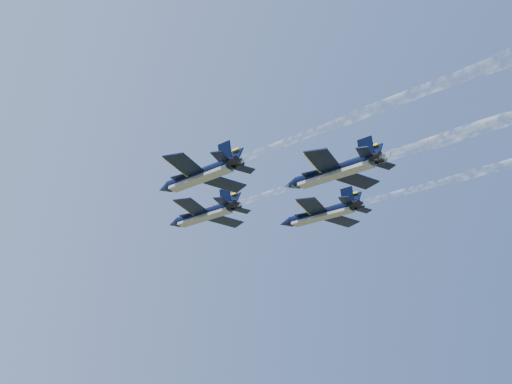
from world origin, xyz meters
TOP-DOWN VIEW (x-y plane):
  - jet_lead at (-1.00, 9.95)m, footprint 12.54×16.38m
  - jet_left at (-10.44, -3.38)m, footprint 12.54×16.38m
  - jet_right at (13.04, -1.24)m, footprint 12.54×16.38m
  - jet_slot at (2.35, -14.96)m, footprint 12.54×16.38m

SIDE VIEW (x-z plane):
  - jet_lead at x=-1.00m, z-range 105.19..108.77m
  - jet_left at x=-10.44m, z-range 105.19..108.77m
  - jet_right at x=13.04m, z-range 105.19..108.77m
  - jet_slot at x=2.35m, z-range 105.19..108.77m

